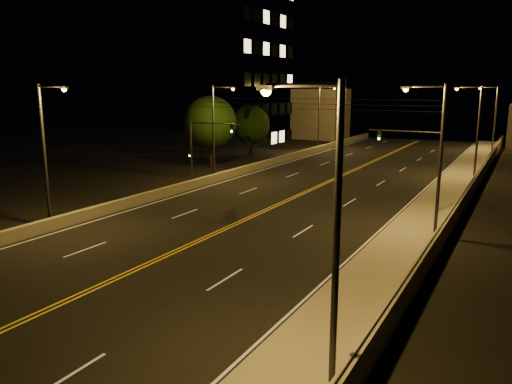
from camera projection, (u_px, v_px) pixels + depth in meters
The scene contains 21 objects.
road at pixel (244, 220), 33.24m from camera, with size 18.00×120.00×0.02m, color black.
sidewalk at pixel (410, 242), 28.13m from camera, with size 3.60×120.00×0.30m, color #9D9784.
curb at pixel (377, 238), 29.02m from camera, with size 0.14×120.00×0.15m, color #9D9784.
parapet_wall at pixel (441, 235), 27.22m from camera, with size 0.30×120.00×1.00m, color gray.
jersey_barrier at pixel (137, 200), 37.54m from camera, with size 0.45×120.00×0.77m, color gray.
distant_building_left at pixel (321, 114), 86.50m from camera, with size 8.00×8.00×8.48m, color gray.
parapet_rail at pixel (442, 225), 27.11m from camera, with size 0.06×0.06×120.00m, color black.
lane_markings at pixel (244, 220), 33.18m from camera, with size 17.32×116.00×0.00m.
streetlight_0 at pixel (327, 219), 13.65m from camera, with size 2.55×0.28×8.88m.
streetlight_1 at pixel (436, 150), 28.64m from camera, with size 2.55×0.28×8.88m.
streetlight_2 at pixel (475, 125), 47.56m from camera, with size 2.55×0.28×8.88m.
streetlight_3 at pixel (493, 114), 67.69m from camera, with size 2.55×0.28×8.88m.
streetlight_4 at pixel (47, 146), 30.73m from camera, with size 2.55×0.28×8.88m.
streetlight_5 at pixel (216, 126), 47.03m from camera, with size 2.55×0.28×8.88m.
streetlight_6 at pixel (321, 113), 70.03m from camera, with size 2.55×0.28×8.88m.
traffic_signal_right at pixel (425, 160), 34.34m from camera, with size 5.11×0.31×5.91m.
traffic_signal_left at pixel (201, 146), 43.17m from camera, with size 5.11×0.31×5.91m.
overhead_wires at pixel (303, 104), 39.88m from camera, with size 22.00×0.03×0.83m.
building_tower at pixel (194, 38), 69.38m from camera, with size 24.00×15.00×32.01m.
tree_0 at pixel (210, 122), 54.52m from camera, with size 5.79×5.79×7.85m.
tree_1 at pixel (251, 125), 63.06m from camera, with size 4.79×4.79×6.49m.
Camera 1 is at (16.15, -7.81, 8.66)m, focal length 35.00 mm.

